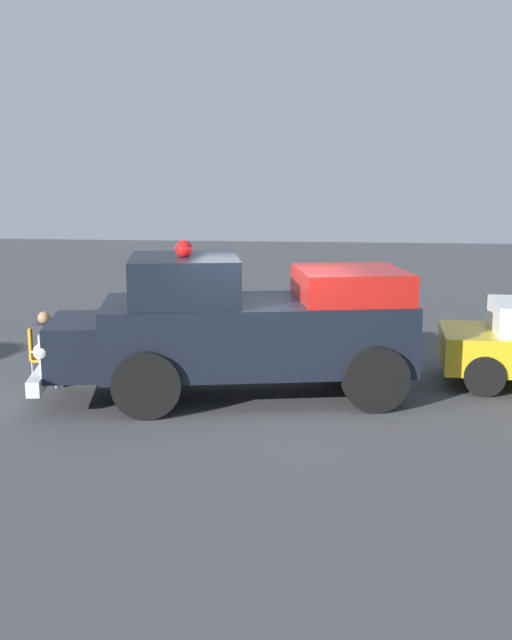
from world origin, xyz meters
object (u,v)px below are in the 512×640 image
(vintage_fire_truck, at_px, (242,325))
(lawn_chair_spare, at_px, (322,331))
(lawn_chair_near_truck, at_px, (43,351))
(lawn_chair_by_car, at_px, (245,323))
(spectator_seated, at_px, (50,345))

(vintage_fire_truck, relative_size, lawn_chair_spare, 6.15)
(lawn_chair_near_truck, height_order, lawn_chair_by_car, same)
(vintage_fire_truck, height_order, spectator_seated, vintage_fire_truck)
(vintage_fire_truck, bearing_deg, spectator_seated, 174.24)
(lawn_chair_near_truck, xyz_separation_m, lawn_chair_by_car, (3.17, 2.93, 0.00))
(lawn_chair_by_car, xyz_separation_m, spectator_seated, (-3.04, -2.95, 0.11))
(lawn_chair_spare, bearing_deg, spectator_seated, -153.42)
(lawn_chair_near_truck, height_order, lawn_chair_spare, same)
(vintage_fire_truck, height_order, lawn_chair_spare, vintage_fire_truck)
(spectator_seated, bearing_deg, lawn_chair_spare, 26.58)
(vintage_fire_truck, height_order, lawn_chair_by_car, vintage_fire_truck)
(lawn_chair_spare, distance_m, spectator_seated, 5.19)
(vintage_fire_truck, relative_size, spectator_seated, 4.86)
(lawn_chair_near_truck, xyz_separation_m, spectator_seated, (0.13, -0.02, 0.11))
(lawn_chair_by_car, bearing_deg, lawn_chair_near_truck, -137.22)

